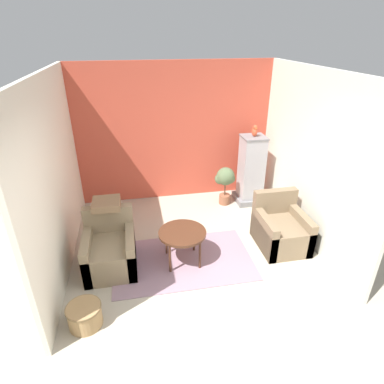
{
  "coord_description": "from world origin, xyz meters",
  "views": [
    {
      "loc": [
        -0.83,
        -2.54,
        3.15
      ],
      "look_at": [
        0.0,
        1.75,
        0.94
      ],
      "focal_mm": 30.0,
      "sensor_mm": 36.0,
      "label": 1
    }
  ],
  "objects_px": {
    "coffee_table": "(182,235)",
    "wicker_basket": "(85,315)",
    "armchair_right": "(281,230)",
    "birdcage": "(251,171)",
    "armchair_left": "(110,251)",
    "potted_plant": "(225,180)",
    "parrot": "(255,131)"
  },
  "relations": [
    {
      "from": "coffee_table",
      "to": "parrot",
      "type": "relative_size",
      "value": 3.14
    },
    {
      "from": "coffee_table",
      "to": "birdcage",
      "type": "relative_size",
      "value": 0.51
    },
    {
      "from": "coffee_table",
      "to": "potted_plant",
      "type": "height_order",
      "value": "potted_plant"
    },
    {
      "from": "coffee_table",
      "to": "wicker_basket",
      "type": "xyz_separation_m",
      "value": [
        -1.33,
        -0.95,
        -0.33
      ]
    },
    {
      "from": "wicker_basket",
      "to": "birdcage",
      "type": "bearing_deg",
      "value": 41.14
    },
    {
      "from": "armchair_left",
      "to": "armchair_right",
      "type": "relative_size",
      "value": 1.0
    },
    {
      "from": "armchair_left",
      "to": "birdcage",
      "type": "xyz_separation_m",
      "value": [
        2.71,
        1.58,
        0.37
      ]
    },
    {
      "from": "coffee_table",
      "to": "parrot",
      "type": "bearing_deg",
      "value": 45.1
    },
    {
      "from": "armchair_right",
      "to": "wicker_basket",
      "type": "height_order",
      "value": "armchair_right"
    },
    {
      "from": "armchair_right",
      "to": "birdcage",
      "type": "xyz_separation_m",
      "value": [
        0.03,
        1.54,
        0.37
      ]
    },
    {
      "from": "coffee_table",
      "to": "birdcage",
      "type": "height_order",
      "value": "birdcage"
    },
    {
      "from": "birdcage",
      "to": "potted_plant",
      "type": "height_order",
      "value": "birdcage"
    },
    {
      "from": "potted_plant",
      "to": "parrot",
      "type": "bearing_deg",
      "value": 2.64
    },
    {
      "from": "armchair_left",
      "to": "birdcage",
      "type": "distance_m",
      "value": 3.16
    },
    {
      "from": "birdcage",
      "to": "armchair_left",
      "type": "bearing_deg",
      "value": -149.85
    },
    {
      "from": "parrot",
      "to": "potted_plant",
      "type": "xyz_separation_m",
      "value": [
        -0.53,
        -0.02,
        -0.95
      ]
    },
    {
      "from": "coffee_table",
      "to": "wicker_basket",
      "type": "height_order",
      "value": "coffee_table"
    },
    {
      "from": "armchair_left",
      "to": "birdcage",
      "type": "relative_size",
      "value": 0.61
    },
    {
      "from": "potted_plant",
      "to": "wicker_basket",
      "type": "xyz_separation_m",
      "value": [
        -2.46,
        -2.59,
        -0.37
      ]
    },
    {
      "from": "coffee_table",
      "to": "birdcage",
      "type": "xyz_separation_m",
      "value": [
        1.66,
        1.66,
        0.17
      ]
    },
    {
      "from": "armchair_right",
      "to": "potted_plant",
      "type": "distance_m",
      "value": 1.61
    },
    {
      "from": "wicker_basket",
      "to": "armchair_right",
      "type": "bearing_deg",
      "value": 19.98
    },
    {
      "from": "armchair_right",
      "to": "parrot",
      "type": "relative_size",
      "value": 3.76
    },
    {
      "from": "coffee_table",
      "to": "armchair_right",
      "type": "xyz_separation_m",
      "value": [
        1.62,
        0.12,
        -0.2
      ]
    },
    {
      "from": "birdcage",
      "to": "wicker_basket",
      "type": "distance_m",
      "value": 4.0
    },
    {
      "from": "coffee_table",
      "to": "armchair_left",
      "type": "bearing_deg",
      "value": 175.36
    },
    {
      "from": "coffee_table",
      "to": "wicker_basket",
      "type": "relative_size",
      "value": 1.71
    },
    {
      "from": "armchair_left",
      "to": "parrot",
      "type": "relative_size",
      "value": 3.76
    },
    {
      "from": "armchair_left",
      "to": "wicker_basket",
      "type": "xyz_separation_m",
      "value": [
        -0.28,
        -1.03,
        -0.13
      ]
    },
    {
      "from": "birdcage",
      "to": "wicker_basket",
      "type": "bearing_deg",
      "value": -138.86
    },
    {
      "from": "armchair_left",
      "to": "armchair_right",
      "type": "distance_m",
      "value": 2.68
    },
    {
      "from": "birdcage",
      "to": "parrot",
      "type": "xyz_separation_m",
      "value": [
        0.0,
        0.0,
        0.82
      ]
    }
  ]
}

